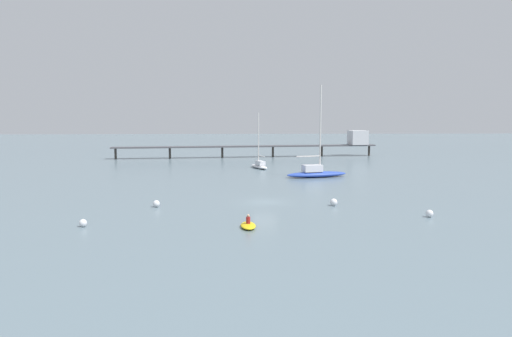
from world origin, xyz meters
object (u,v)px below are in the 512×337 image
object	(u,v)px
mooring_buoy_near	(334,202)
mooring_buoy_mid	(83,223)
sailboat_white	(259,165)
mooring_buoy_inner	(429,213)
mooring_buoy_outer	(156,204)
pier	(302,142)
sailboat_blue	(316,172)
dinghy_yellow	(248,225)

from	to	relation	value
mooring_buoy_near	mooring_buoy_mid	xyz separation A→B (m)	(-23.29, -8.42, -0.05)
sailboat_white	mooring_buoy_inner	distance (m)	44.56
mooring_buoy_outer	pier	bearing A→B (deg)	68.46
sailboat_blue	mooring_buoy_mid	distance (m)	40.87
mooring_buoy_mid	mooring_buoy_inner	bearing A→B (deg)	4.29
pier	mooring_buoy_inner	xyz separation A→B (m)	(2.16, -67.04, -2.97)
pier	sailboat_blue	distance (m)	37.68
mooring_buoy_mid	sailboat_white	bearing A→B (deg)	68.59
dinghy_yellow	mooring_buoy_inner	bearing A→B (deg)	11.03
sailboat_blue	mooring_buoy_outer	world-z (taller)	sailboat_blue
sailboat_white	sailboat_blue	bearing A→B (deg)	-58.30
dinghy_yellow	pier	bearing A→B (deg)	78.11
mooring_buoy_near	mooring_buoy_mid	size ratio (longest dim) A/B	1.16
pier	dinghy_yellow	distance (m)	71.96
pier	mooring_buoy_mid	xyz separation A→B (m)	(-28.82, -69.36, -2.99)
sailboat_blue	dinghy_yellow	bearing A→B (deg)	-109.33
mooring_buoy_near	mooring_buoy_outer	bearing A→B (deg)	179.47
mooring_buoy_outer	mooring_buoy_mid	distance (m)	9.86
dinghy_yellow	mooring_buoy_outer	world-z (taller)	dinghy_yellow
sailboat_white	mooring_buoy_outer	world-z (taller)	sailboat_white
sailboat_blue	mooring_buoy_outer	size ratio (longest dim) A/B	19.59
pier	mooring_buoy_near	world-z (taller)	pier
dinghy_yellow	mooring_buoy_mid	xyz separation A→B (m)	(-14.00, 0.99, 0.12)
sailboat_white	sailboat_blue	xyz separation A→B (m)	(7.97, -12.91, 0.14)
dinghy_yellow	mooring_buoy_mid	world-z (taller)	dinghy_yellow
pier	sailboat_blue	size ratio (longest dim) A/B	4.28
dinghy_yellow	mooring_buoy_mid	distance (m)	14.04
sailboat_white	dinghy_yellow	xyz separation A→B (m)	(-3.57, -45.80, -0.47)
sailboat_white	mooring_buoy_near	xyz separation A→B (m)	(5.72, -36.39, -0.30)
dinghy_yellow	mooring_buoy_inner	size ratio (longest dim) A/B	4.11
mooring_buoy_inner	sailboat_white	bearing A→B (deg)	107.51
mooring_buoy_outer	mooring_buoy_near	xyz separation A→B (m)	(18.46, -0.17, 0.02)
pier	mooring_buoy_outer	world-z (taller)	pier
mooring_buoy_outer	mooring_buoy_mid	size ratio (longest dim) A/B	1.09
dinghy_yellow	sailboat_white	bearing A→B (deg)	85.55
pier	mooring_buoy_mid	size ratio (longest dim) A/B	91.51
pier	dinghy_yellow	bearing A→B (deg)	-101.89
sailboat_blue	sailboat_white	bearing A→B (deg)	121.70
mooring_buoy_inner	dinghy_yellow	bearing A→B (deg)	-168.97
mooring_buoy_outer	mooring_buoy_mid	world-z (taller)	mooring_buoy_outer
sailboat_white	dinghy_yellow	distance (m)	45.94
mooring_buoy_mid	mooring_buoy_outer	bearing A→B (deg)	60.65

